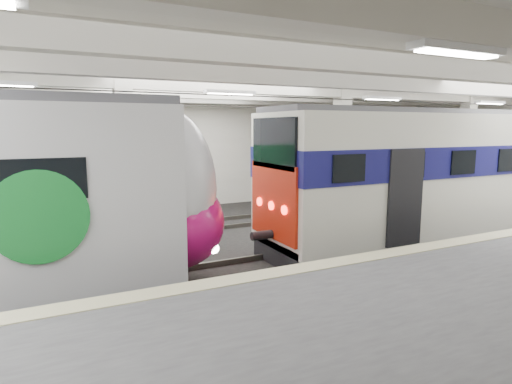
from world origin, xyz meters
TOP-DOWN VIEW (x-y plane):
  - station_hall at (0.00, -1.74)m, footprint 36.00×24.00m
  - older_rer at (7.12, 0.00)m, footprint 13.55×2.99m

SIDE VIEW (x-z plane):
  - older_rer at x=7.12m, z-range 0.11..4.58m
  - station_hall at x=0.00m, z-range 0.37..6.12m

